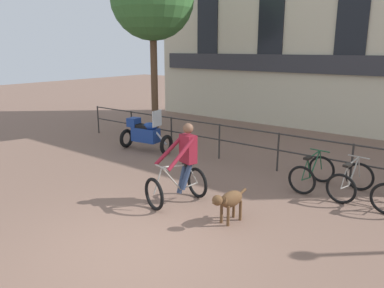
% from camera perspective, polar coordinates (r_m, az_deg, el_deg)
% --- Properties ---
extents(ground_plane, '(60.00, 60.00, 0.00)m').
position_cam_1_polar(ground_plane, '(6.39, -8.72, -15.80)').
color(ground_plane, '#7A5B4C').
extents(canal_railing, '(15.05, 0.05, 1.05)m').
position_cam_1_polar(canal_railing, '(10.12, 13.02, -0.20)').
color(canal_railing, '#2D2B28').
rests_on(canal_railing, ground_plane).
extents(building_facade, '(18.00, 0.72, 8.32)m').
position_cam_1_polar(building_facade, '(15.29, 23.58, 16.81)').
color(building_facade, beige).
rests_on(building_facade, ground_plane).
extents(cyclist_with_bike, '(0.96, 1.31, 1.70)m').
position_cam_1_polar(cyclist_with_bike, '(7.86, -1.60, -3.65)').
color(cyclist_with_bike, black).
rests_on(cyclist_with_bike, ground_plane).
extents(dog, '(0.34, 0.95, 0.64)m').
position_cam_1_polar(dog, '(7.07, 5.67, -8.53)').
color(dog, brown).
rests_on(dog, ground_plane).
extents(parked_motorcycle, '(1.79, 0.82, 1.35)m').
position_cam_1_polar(parked_motorcycle, '(11.97, -7.15, 1.57)').
color(parked_motorcycle, black).
rests_on(parked_motorcycle, ground_plane).
extents(parked_bicycle_near_lamp, '(0.73, 1.15, 0.86)m').
position_cam_1_polar(parked_bicycle_near_lamp, '(9.20, 17.82, -4.28)').
color(parked_bicycle_near_lamp, black).
rests_on(parked_bicycle_near_lamp, ground_plane).
extents(parked_bicycle_mid_left, '(0.76, 1.17, 0.86)m').
position_cam_1_polar(parked_bicycle_mid_left, '(8.97, 23.02, -5.24)').
color(parked_bicycle_mid_left, black).
rests_on(parked_bicycle_mid_left, ground_plane).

